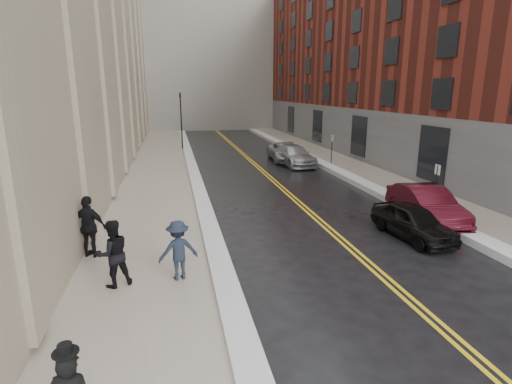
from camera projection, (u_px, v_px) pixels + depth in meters
name	position (u px, v px, depth m)	size (l,w,h in m)	color
ground	(341.00, 340.00, 8.88)	(160.00, 160.00, 0.00)	black
sidewalk_left	(157.00, 185.00, 23.15)	(4.00, 64.00, 0.15)	gray
sidewalk_right	(371.00, 175.00, 25.82)	(3.00, 64.00, 0.15)	gray
lane_stripe_a	(272.00, 180.00, 24.53)	(0.12, 64.00, 0.01)	gold
lane_stripe_b	(275.00, 180.00, 24.57)	(0.12, 64.00, 0.01)	gold
snow_ridge_left	(196.00, 182.00, 23.59)	(0.70, 60.80, 0.26)	white
snow_ridge_right	(344.00, 175.00, 25.43)	(0.85, 60.80, 0.30)	white
building_right	(435.00, 44.00, 31.92)	(14.00, 50.00, 18.00)	maroon
traffic_signal	(181.00, 116.00, 36.05)	(0.18, 0.15, 5.20)	black
parking_sign_near	(436.00, 184.00, 17.70)	(0.06, 0.35, 2.23)	black
parking_sign_far	(332.00, 147.00, 29.08)	(0.06, 0.35, 2.23)	black
car_black	(413.00, 221.00, 14.91)	(1.50, 3.74, 1.27)	black
car_maroon	(426.00, 204.00, 16.69)	(1.60, 4.58, 1.51)	#3F0B15
car_silver_near	(294.00, 155.00, 29.43)	(2.04, 5.01, 1.46)	#A2A5A9
car_silver_far	(286.00, 152.00, 31.19)	(2.31, 5.01, 1.39)	#A3A5AB
pedestrian_a	(113.00, 253.00, 10.83)	(0.92, 0.72, 1.89)	black
pedestrian_b	(178.00, 250.00, 11.27)	(1.12, 0.64, 1.73)	#1B2231
pedestrian_c	(89.00, 227.00, 12.75)	(1.19, 0.49, 2.02)	black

